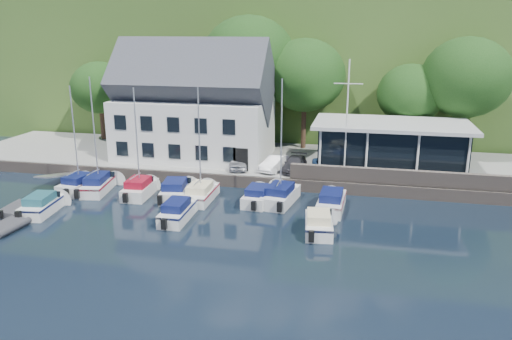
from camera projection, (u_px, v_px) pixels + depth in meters
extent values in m
plane|color=black|center=(216.00, 241.00, 31.20)|extent=(180.00, 180.00, 0.00)
cube|color=gray|center=(269.00, 163.00, 47.50)|extent=(60.00, 13.00, 1.00)
cube|color=#5F544C|center=(254.00, 182.00, 41.40)|extent=(60.00, 0.30, 1.00)
cube|color=#395A21|center=(318.00, 57.00, 87.24)|extent=(160.00, 75.00, 16.00)
cube|color=#5B6934|center=(367.00, 9.00, 90.87)|extent=(50.00, 30.00, 0.30)
cube|color=#5F544C|center=(405.00, 177.00, 38.99)|extent=(18.00, 0.50, 1.20)
imported|color=silver|center=(237.00, 161.00, 43.60)|extent=(2.51, 4.08, 1.30)
imported|color=white|center=(275.00, 163.00, 43.03)|extent=(2.41, 4.03, 1.25)
imported|color=#333338|center=(295.00, 164.00, 42.87)|extent=(1.85, 4.17, 1.19)
imported|color=#325B98|center=(325.00, 165.00, 42.47)|extent=(2.09, 3.65, 1.17)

